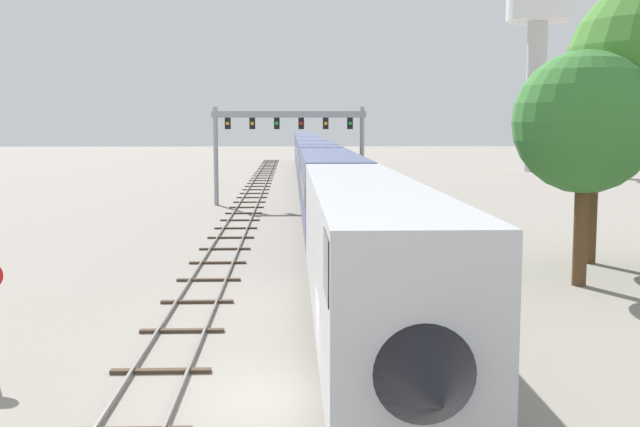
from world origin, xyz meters
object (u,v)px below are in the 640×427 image
(signal_gantry, at_px, (289,132))
(water_tower, at_px, (538,18))
(passenger_train, at_px, (313,164))
(trackside_tree_mid, at_px, (585,123))
(trackside_tree_left, at_px, (594,132))

(signal_gantry, relative_size, water_tower, 0.46)
(passenger_train, relative_size, trackside_tree_mid, 13.59)
(passenger_train, distance_m, trackside_tree_mid, 45.28)
(passenger_train, height_order, signal_gantry, signal_gantry)
(signal_gantry, xyz_separation_m, trackside_tree_left, (13.93, -26.75, 0.35))
(signal_gantry, height_order, water_tower, water_tower)
(trackside_tree_left, bearing_deg, signal_gantry, 117.50)
(signal_gantry, bearing_deg, water_tower, 52.21)
(water_tower, bearing_deg, passenger_train, -135.73)
(trackside_tree_left, bearing_deg, water_tower, 74.89)
(passenger_train, distance_m, trackside_tree_left, 41.00)
(signal_gantry, relative_size, trackside_tree_left, 1.41)
(passenger_train, bearing_deg, signal_gantry, -100.28)
(signal_gantry, bearing_deg, trackside_tree_left, -62.50)
(passenger_train, xyz_separation_m, trackside_tree_mid, (9.36, -44.14, 3.84))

